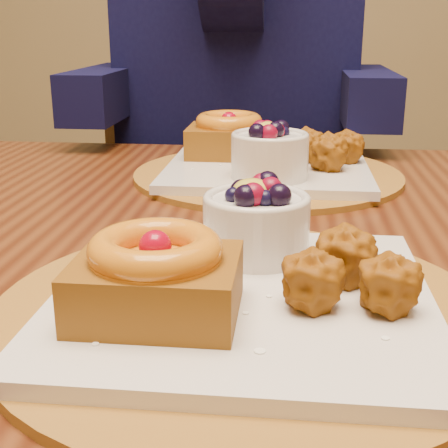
{
  "coord_description": "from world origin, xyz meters",
  "views": [
    {
      "loc": [
        0.11,
        -0.54,
        0.97
      ],
      "look_at": [
        0.06,
        -0.06,
        0.81
      ],
      "focal_mm": 50.0,
      "sensor_mm": 36.0,
      "label": 1
    }
  ],
  "objects": [
    {
      "name": "dining_table",
      "position": [
        0.08,
        0.11,
        0.68
      ],
      "size": [
        1.6,
        0.9,
        0.76
      ],
      "color": "#39170A",
      "rests_on": "ground"
    },
    {
      "name": "place_setting_near",
      "position": [
        0.08,
        -0.1,
        0.78
      ],
      "size": [
        0.38,
        0.38,
        0.09
      ],
      "color": "brown",
      "rests_on": "dining_table"
    },
    {
      "name": "place_setting_far",
      "position": [
        0.08,
        0.33,
        0.78
      ],
      "size": [
        0.38,
        0.38,
        0.09
      ],
      "color": "brown",
      "rests_on": "dining_table"
    },
    {
      "name": "chair_far",
      "position": [
        -0.12,
        0.76,
        0.48
      ],
      "size": [
        0.46,
        0.46,
        0.87
      ],
      "rotation": [
        0.0,
        0.0,
        -0.09
      ],
      "color": "black",
      "rests_on": "ground"
    },
    {
      "name": "diner",
      "position": [
        0.01,
        0.73,
        0.98
      ],
      "size": [
        0.56,
        0.53,
        0.92
      ],
      "rotation": [
        0.0,
        0.0,
        -0.15
      ],
      "color": "black",
      "rests_on": "ground"
    }
  ]
}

